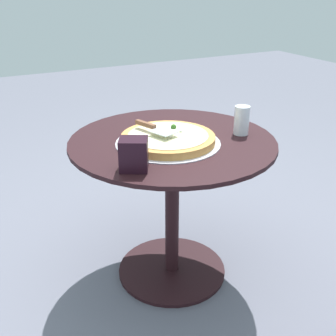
{
  "coord_description": "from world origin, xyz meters",
  "views": [
    {
      "loc": [
        -0.79,
        -1.49,
        1.35
      ],
      "look_at": [
        -0.04,
        -0.03,
        0.59
      ],
      "focal_mm": 44.77,
      "sensor_mm": 36.0,
      "label": 1
    }
  ],
  "objects_px": {
    "patio_table": "(172,182)",
    "napkin_dispenser": "(134,154)",
    "pizza_server": "(154,128)",
    "drinking_cup": "(242,120)",
    "pizza_on_tray": "(168,139)"
  },
  "relations": [
    {
      "from": "patio_table",
      "to": "pizza_server",
      "type": "distance_m",
      "value": 0.28
    },
    {
      "from": "patio_table",
      "to": "napkin_dispenser",
      "type": "relative_size",
      "value": 7.57
    },
    {
      "from": "pizza_on_tray",
      "to": "drinking_cup",
      "type": "bearing_deg",
      "value": -7.98
    },
    {
      "from": "patio_table",
      "to": "pizza_server",
      "type": "relative_size",
      "value": 4.18
    },
    {
      "from": "pizza_server",
      "to": "napkin_dispenser",
      "type": "distance_m",
      "value": 0.29
    },
    {
      "from": "pizza_server",
      "to": "napkin_dispenser",
      "type": "bearing_deg",
      "value": -130.15
    },
    {
      "from": "drinking_cup",
      "to": "napkin_dispenser",
      "type": "bearing_deg",
      "value": -167.35
    },
    {
      "from": "pizza_server",
      "to": "drinking_cup",
      "type": "xyz_separation_m",
      "value": [
        0.38,
        -0.09,
        0.0
      ]
    },
    {
      "from": "patio_table",
      "to": "napkin_dispenser",
      "type": "xyz_separation_m",
      "value": [
        -0.27,
        -0.21,
        0.27
      ]
    },
    {
      "from": "patio_table",
      "to": "drinking_cup",
      "type": "distance_m",
      "value": 0.41
    },
    {
      "from": "patio_table",
      "to": "pizza_on_tray",
      "type": "relative_size",
      "value": 2.02
    },
    {
      "from": "pizza_server",
      "to": "pizza_on_tray",
      "type": "bearing_deg",
      "value": -46.19
    },
    {
      "from": "pizza_on_tray",
      "to": "pizza_server",
      "type": "distance_m",
      "value": 0.08
    },
    {
      "from": "patio_table",
      "to": "napkin_dispenser",
      "type": "distance_m",
      "value": 0.43
    },
    {
      "from": "pizza_on_tray",
      "to": "napkin_dispenser",
      "type": "xyz_separation_m",
      "value": [
        -0.23,
        -0.18,
        0.04
      ]
    }
  ]
}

